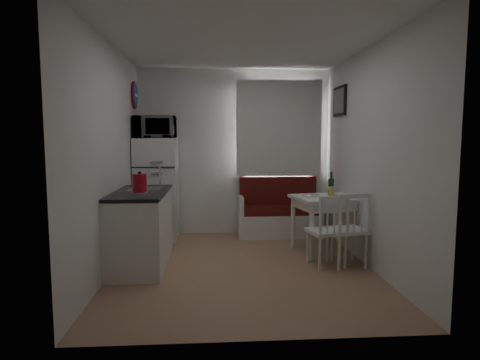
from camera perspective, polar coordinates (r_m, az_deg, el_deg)
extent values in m
cube|color=tan|center=(4.87, 0.32, -12.26)|extent=(3.00, 3.50, 0.02)
cube|color=white|center=(4.75, 0.34, 19.07)|extent=(3.00, 3.50, 0.02)
cube|color=white|center=(6.38, -0.81, 3.97)|extent=(3.00, 0.02, 2.60)
cube|color=white|center=(2.89, 2.85, 1.51)|extent=(3.00, 0.02, 2.60)
cube|color=white|center=(4.76, -18.00, 2.99)|extent=(0.02, 3.50, 2.60)
cube|color=white|center=(4.97, 17.87, 3.10)|extent=(0.02, 3.50, 2.60)
cube|color=white|center=(6.42, 5.49, 6.86)|extent=(1.22, 0.06, 1.47)
cube|color=white|center=(6.35, 5.60, 7.32)|extent=(1.35, 0.02, 1.50)
cube|color=white|center=(4.96, -13.87, -6.94)|extent=(0.60, 1.30, 0.86)
cube|color=black|center=(4.88, -14.00, -1.72)|extent=(0.62, 1.32, 0.03)
cube|color=#99999E|center=(5.13, -13.28, -1.74)|extent=(0.40, 0.40, 0.10)
cylinder|color=silver|center=(5.26, -11.29, 0.47)|extent=(0.02, 0.02, 0.26)
cylinder|color=#184092|center=(6.20, -14.66, 11.58)|extent=(0.03, 0.40, 0.40)
cube|color=black|center=(6.02, 13.95, 10.82)|extent=(0.04, 0.52, 0.42)
cube|color=white|center=(6.32, 5.62, -6.34)|extent=(1.28, 0.49, 0.35)
cube|color=#5A1512|center=(6.28, 5.64, -4.23)|extent=(1.22, 0.45, 0.12)
cube|color=#5A1512|center=(6.42, 5.39, -1.51)|extent=(1.22, 0.10, 0.45)
cube|color=white|center=(5.46, 13.09, -2.47)|extent=(1.13, 0.89, 0.04)
cube|color=white|center=(5.48, 13.07, -3.30)|extent=(1.01, 0.77, 0.12)
cylinder|color=white|center=(5.53, 13.00, -6.35)|extent=(0.06, 0.06, 0.72)
cube|color=white|center=(4.92, 12.21, -7.17)|extent=(0.48, 0.47, 0.04)
cube|color=white|center=(4.71, 12.86, -4.88)|extent=(0.39, 0.12, 0.43)
cube|color=white|center=(4.99, 14.92, -6.92)|extent=(0.47, 0.46, 0.04)
cube|color=white|center=(4.77, 15.69, -4.59)|extent=(0.40, 0.10, 0.44)
cube|color=white|center=(6.12, -11.73, -1.32)|extent=(0.61, 0.61, 1.52)
imported|color=white|center=(6.02, -11.99, 7.37)|extent=(0.59, 0.40, 0.33)
cylinder|color=red|center=(4.57, -14.07, -0.47)|extent=(0.19, 0.19, 0.25)
cylinder|color=gold|center=(5.40, 12.82, -1.83)|extent=(0.06, 0.06, 0.10)
cylinder|color=#76B8CA|center=(5.50, 12.96, -1.63)|extent=(0.06, 0.06, 0.11)
cylinder|color=white|center=(5.40, 10.06, -2.19)|extent=(0.24, 0.24, 0.02)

